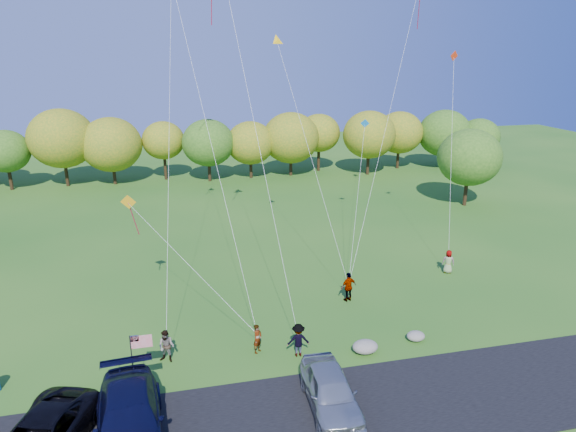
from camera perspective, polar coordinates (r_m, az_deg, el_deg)
The scene contains 13 objects.
ground at distance 25.67m, azimuth -2.51°, elevation -16.40°, with size 140.00×140.00×0.00m, color #225819.
asphalt_lane at distance 22.52m, azimuth -0.45°, elevation -21.96°, with size 44.00×6.00×0.06m, color black.
treeline at distance 57.23m, azimuth -9.45°, elevation 7.88°, with size 75.66×27.69×8.38m.
minivan_navy at distance 21.99m, azimuth -17.21°, elevation -20.89°, with size 2.56×6.29×1.83m, color black.
minivan_silver at distance 22.76m, azimuth 4.75°, elevation -18.80°, with size 1.94×4.81×1.64m, color #9EA2A9.
flyer_a at distance 26.35m, azimuth -3.41°, elevation -13.44°, with size 0.56×0.36×1.52m, color #4C4C59.
flyer_b at distance 26.25m, azimuth -13.35°, elevation -13.91°, with size 0.81×0.63×1.66m, color #4C4C59.
flyer_c at distance 26.00m, azimuth 1.15°, elevation -13.62°, with size 1.11×0.64×1.73m, color #4C4C59.
flyer_d at distance 31.33m, azimuth 6.75°, elevation -7.82°, with size 1.08×0.45×1.84m, color #4C4C59.
flyer_e at distance 36.55m, azimuth 17.38°, elevation -4.86°, with size 0.79×0.51×1.62m, color #4C4C59.
flag_assembly at distance 24.30m, azimuth -16.36°, elevation -13.86°, with size 0.96×0.63×2.61m.
boulder_near at distance 26.77m, azimuth 8.57°, elevation -14.17°, with size 1.31×1.02×0.65m, color gray.
boulder_far at distance 28.29m, azimuth 14.01°, elevation -12.82°, with size 0.96×0.80×0.50m, color gray.
Camera 1 is at (-3.78, -20.85, 14.49)m, focal length 32.00 mm.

